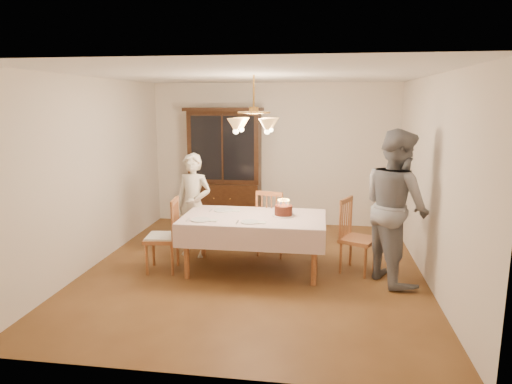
% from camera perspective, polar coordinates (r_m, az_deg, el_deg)
% --- Properties ---
extents(ground, '(5.00, 5.00, 0.00)m').
position_cam_1_polar(ground, '(6.35, -0.26, -9.69)').
color(ground, brown).
rests_on(ground, ground).
extents(room_shell, '(5.00, 5.00, 5.00)m').
position_cam_1_polar(room_shell, '(5.96, -0.28, 4.64)').
color(room_shell, white).
rests_on(room_shell, ground).
extents(dining_table, '(1.90, 1.10, 0.76)m').
position_cam_1_polar(dining_table, '(6.13, -0.27, -3.73)').
color(dining_table, brown).
rests_on(dining_table, ground).
extents(china_hutch, '(1.38, 0.54, 2.16)m').
position_cam_1_polar(china_hutch, '(8.39, -3.92, 2.83)').
color(china_hutch, black).
rests_on(china_hutch, ground).
extents(chair_far_side, '(0.52, 0.50, 1.00)m').
position_cam_1_polar(chair_far_side, '(6.82, 2.11, -4.27)').
color(chair_far_side, brown).
rests_on(chair_far_side, ground).
extents(chair_left_end, '(0.47, 0.48, 1.00)m').
position_cam_1_polar(chair_left_end, '(6.31, -11.60, -5.69)').
color(chair_left_end, brown).
rests_on(chair_left_end, ground).
extents(chair_right_end, '(0.56, 0.57, 1.00)m').
position_cam_1_polar(chair_right_end, '(6.29, 12.56, -5.89)').
color(chair_right_end, brown).
rests_on(chair_right_end, ground).
extents(elderly_woman, '(0.63, 0.48, 1.53)m').
position_cam_1_polar(elderly_woman, '(6.78, -7.82, -1.65)').
color(elderly_woman, beige).
rests_on(elderly_woman, ground).
extents(adult_in_grey, '(1.06, 1.16, 1.95)m').
position_cam_1_polar(adult_in_grey, '(5.99, 17.08, -1.74)').
color(adult_in_grey, slate).
rests_on(adult_in_grey, ground).
extents(birthday_cake, '(0.30, 0.30, 0.23)m').
position_cam_1_polar(birthday_cake, '(6.13, 3.45, -2.36)').
color(birthday_cake, white).
rests_on(birthday_cake, dining_table).
extents(place_setting_near_left, '(0.40, 0.25, 0.02)m').
position_cam_1_polar(place_setting_near_left, '(5.94, -6.82, -3.49)').
color(place_setting_near_left, white).
rests_on(place_setting_near_left, dining_table).
extents(place_setting_near_right, '(0.37, 0.23, 0.02)m').
position_cam_1_polar(place_setting_near_right, '(5.79, -0.66, -3.79)').
color(place_setting_near_right, white).
rests_on(place_setting_near_right, dining_table).
extents(place_setting_far_left, '(0.42, 0.27, 0.02)m').
position_cam_1_polar(place_setting_far_left, '(6.43, -3.97, -2.29)').
color(place_setting_far_left, white).
rests_on(place_setting_far_left, dining_table).
extents(chandelier, '(0.62, 0.62, 0.73)m').
position_cam_1_polar(chandelier, '(5.93, -0.28, 8.44)').
color(chandelier, '#BF8C3F').
rests_on(chandelier, ground).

